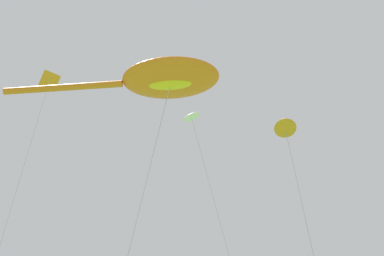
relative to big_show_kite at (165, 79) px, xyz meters
The scene contains 4 objects.
big_show_kite is the anchor object (origin of this frame).
small_kite_tiny_distant 7.30m from the big_show_kite, 103.58° to the left, with size 0.99×2.54×18.65m.
small_kite_stunt_black 6.31m from the big_show_kite, 79.27° to the right, with size 2.66×1.04×11.26m.
small_kite_streamer_purple 2.84m from the big_show_kite, 20.03° to the left, with size 3.66×2.06×15.47m.
Camera 1 is at (-6.18, 0.07, 1.89)m, focal length 44.09 mm.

